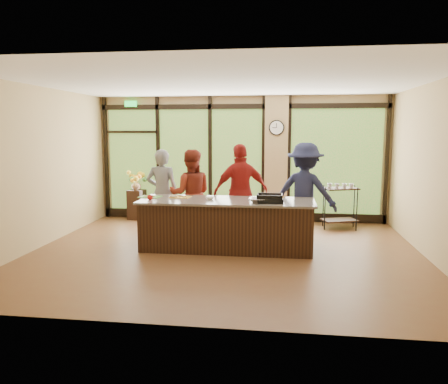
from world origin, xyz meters
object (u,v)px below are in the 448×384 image
(flower_stand, at_px, (137,205))
(island_base, at_px, (227,225))
(cook_right, at_px, (305,192))
(roasting_pan, at_px, (270,200))
(bar_cart, at_px, (340,202))
(cook_left, at_px, (162,193))

(flower_stand, bearing_deg, island_base, -33.21)
(island_base, bearing_deg, cook_right, 29.02)
(cook_right, bearing_deg, roasting_pan, 73.06)
(cook_right, relative_size, bar_cart, 1.91)
(bar_cart, bearing_deg, island_base, -158.14)
(cook_left, height_order, flower_stand, cook_left)
(roasting_pan, height_order, bar_cart, bar_cart)
(roasting_pan, bearing_deg, flower_stand, 135.92)
(cook_right, relative_size, flower_stand, 2.67)
(cook_left, distance_m, flower_stand, 2.02)
(cook_left, xyz_separation_m, bar_cart, (3.74, 1.19, -0.29))
(roasting_pan, distance_m, bar_cart, 2.68)
(cook_left, height_order, bar_cart, cook_left)
(flower_stand, bearing_deg, cook_left, -45.07)
(cook_left, relative_size, bar_cart, 1.77)
(cook_left, height_order, cook_right, cook_right)
(cook_right, xyz_separation_m, bar_cart, (0.84, 1.21, -0.36))
(flower_stand, relative_size, bar_cart, 0.72)
(cook_right, relative_size, roasting_pan, 4.37)
(cook_left, distance_m, roasting_pan, 2.46)
(flower_stand, height_order, bar_cart, bar_cart)
(island_base, relative_size, cook_right, 1.59)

